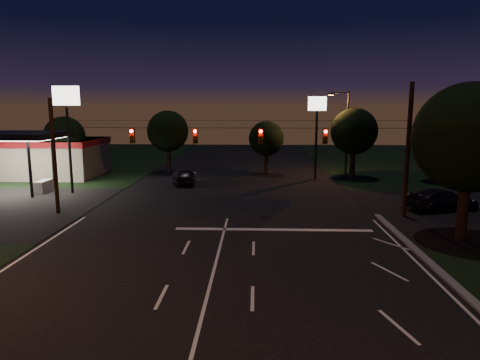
{
  "coord_description": "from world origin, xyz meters",
  "views": [
    {
      "loc": [
        1.91,
        -13.74,
        7.43
      ],
      "look_at": [
        0.93,
        11.88,
        3.0
      ],
      "focal_mm": 32.0,
      "sensor_mm": 36.0,
      "label": 1
    }
  ],
  "objects_px": {
    "car_oncoming_a": "(186,177)",
    "car_cross": "(443,200)",
    "tree_right_near": "(468,139)",
    "car_oncoming_b": "(184,176)",
    "utility_pole_right": "(403,217)"
  },
  "relations": [
    {
      "from": "car_oncoming_a",
      "to": "car_cross",
      "type": "xyz_separation_m",
      "value": [
        20.26,
        -9.7,
        0.02
      ]
    },
    {
      "from": "utility_pole_right",
      "to": "car_oncoming_a",
      "type": "distance_m",
      "value": 20.51
    },
    {
      "from": "tree_right_near",
      "to": "car_oncoming_b",
      "type": "height_order",
      "value": "tree_right_near"
    },
    {
      "from": "car_oncoming_b",
      "to": "utility_pole_right",
      "type": "bearing_deg",
      "value": 147.45
    },
    {
      "from": "car_oncoming_a",
      "to": "car_oncoming_b",
      "type": "height_order",
      "value": "car_oncoming_a"
    },
    {
      "from": "tree_right_near",
      "to": "car_oncoming_a",
      "type": "height_order",
      "value": "tree_right_near"
    },
    {
      "from": "utility_pole_right",
      "to": "car_oncoming_b",
      "type": "height_order",
      "value": "utility_pole_right"
    },
    {
      "from": "tree_right_near",
      "to": "car_oncoming_b",
      "type": "bearing_deg",
      "value": 137.42
    },
    {
      "from": "tree_right_near",
      "to": "car_cross",
      "type": "distance_m",
      "value": 8.55
    },
    {
      "from": "utility_pole_right",
      "to": "car_oncoming_b",
      "type": "distance_m",
      "value": 21.18
    },
    {
      "from": "car_oncoming_b",
      "to": "tree_right_near",
      "type": "bearing_deg",
      "value": 140.59
    },
    {
      "from": "utility_pole_right",
      "to": "car_cross",
      "type": "relative_size",
      "value": 1.68
    },
    {
      "from": "car_oncoming_a",
      "to": "car_cross",
      "type": "bearing_deg",
      "value": 147.5
    },
    {
      "from": "utility_pole_right",
      "to": "car_cross",
      "type": "height_order",
      "value": "utility_pole_right"
    },
    {
      "from": "tree_right_near",
      "to": "car_cross",
      "type": "relative_size",
      "value": 1.64
    }
  ]
}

